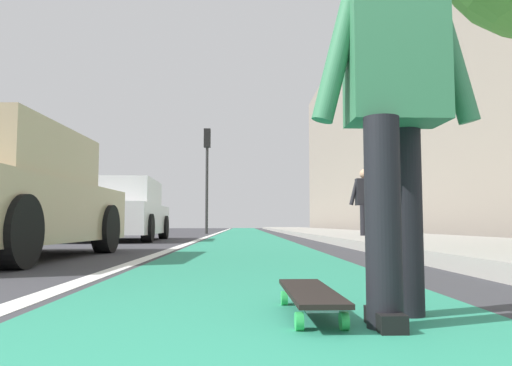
{
  "coord_description": "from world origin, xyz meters",
  "views": [
    {
      "loc": [
        -0.77,
        0.08,
        0.4
      ],
      "look_at": [
        9.29,
        -0.19,
        1.22
      ],
      "focal_mm": 35.54,
      "sensor_mm": 36.0,
      "label": 1
    }
  ],
  "objects_px": {
    "skateboard": "(310,294)",
    "parked_car_mid": "(120,212)",
    "skater_person": "(395,96)",
    "traffic_light": "(207,161)",
    "pedestrian_distant": "(365,200)"
  },
  "relations": [
    {
      "from": "parked_car_mid",
      "to": "traffic_light",
      "type": "height_order",
      "value": "traffic_light"
    },
    {
      "from": "parked_car_mid",
      "to": "skateboard",
      "type": "bearing_deg",
      "value": -162.09
    },
    {
      "from": "traffic_light",
      "to": "pedestrian_distant",
      "type": "height_order",
      "value": "traffic_light"
    },
    {
      "from": "skateboard",
      "to": "pedestrian_distant",
      "type": "relative_size",
      "value": 0.51
    },
    {
      "from": "skateboard",
      "to": "parked_car_mid",
      "type": "bearing_deg",
      "value": 17.91
    },
    {
      "from": "pedestrian_distant",
      "to": "skater_person",
      "type": "bearing_deg",
      "value": 167.09
    },
    {
      "from": "parked_car_mid",
      "to": "pedestrian_distant",
      "type": "bearing_deg",
      "value": -100.86
    },
    {
      "from": "skateboard",
      "to": "traffic_light",
      "type": "xyz_separation_m",
      "value": [
        19.16,
        1.82,
        2.97
      ]
    },
    {
      "from": "parked_car_mid",
      "to": "traffic_light",
      "type": "bearing_deg",
      "value": -9.38
    },
    {
      "from": "parked_car_mid",
      "to": "pedestrian_distant",
      "type": "distance_m",
      "value": 5.87
    },
    {
      "from": "skateboard",
      "to": "parked_car_mid",
      "type": "relative_size",
      "value": 0.19
    },
    {
      "from": "parked_car_mid",
      "to": "pedestrian_distant",
      "type": "height_order",
      "value": "pedestrian_distant"
    },
    {
      "from": "traffic_light",
      "to": "pedestrian_distant",
      "type": "bearing_deg",
      "value": -156.96
    },
    {
      "from": "skater_person",
      "to": "traffic_light",
      "type": "distance_m",
      "value": 19.55
    },
    {
      "from": "skateboard",
      "to": "parked_car_mid",
      "type": "distance_m",
      "value": 10.74
    }
  ]
}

